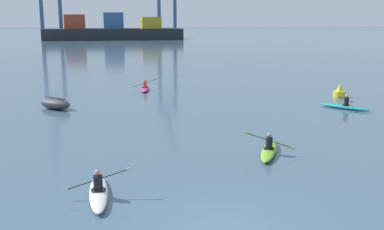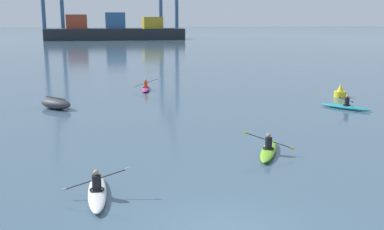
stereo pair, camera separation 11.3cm
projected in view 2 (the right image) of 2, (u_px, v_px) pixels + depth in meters
The scene contains 7 objects.
container_barge at pixel (115, 31), 134.50m from camera, with size 40.49×11.69×7.95m.
capsized_dinghy at pixel (56, 104), 29.36m from camera, with size 2.59×2.64×0.76m.
channel_buoy at pixel (340, 92), 33.82m from camera, with size 0.90×0.90×1.00m.
kayak_magenta at pixel (146, 88), 37.19m from camera, with size 2.18×3.45×1.02m.
kayak_lime at pixel (269, 150), 19.46m from camera, with size 2.06×3.31×0.96m.
kayak_teal at pixel (345, 106), 29.31m from camera, with size 2.48×3.10×0.96m.
kayak_white at pixel (97, 191), 14.75m from camera, with size 2.23×3.40×0.97m.
Camera 2 is at (-2.99, -10.55, 5.68)m, focal length 41.99 mm.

